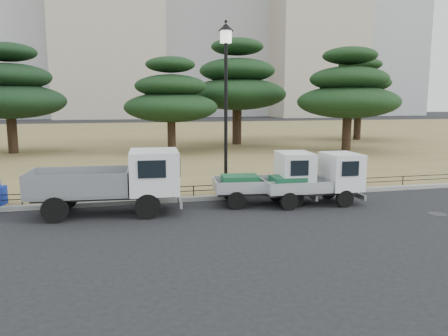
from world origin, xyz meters
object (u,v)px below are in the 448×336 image
object	(u,v)px
truck_kei_front	(271,178)
truck_kei_rear	(319,179)
street_lamp	(226,80)
truck_large	(115,179)

from	to	relation	value
truck_kei_front	truck_kei_rear	distance (m)	1.72
truck_kei_rear	street_lamp	size ratio (longest dim) A/B	0.55
truck_kei_front	truck_kei_rear	world-z (taller)	truck_kei_front
truck_kei_rear	truck_kei_front	bearing A→B (deg)	166.81
truck_large	truck_kei_rear	distance (m)	7.15
truck_kei_front	street_lamp	xyz separation A→B (m)	(-1.36, 1.36, 3.53)
truck_kei_front	street_lamp	world-z (taller)	street_lamp
truck_kei_front	street_lamp	size ratio (longest dim) A/B	0.57
truck_kei_rear	street_lamp	xyz separation A→B (m)	(-3.03, 1.80, 3.54)
truck_large	truck_kei_front	distance (m)	5.49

